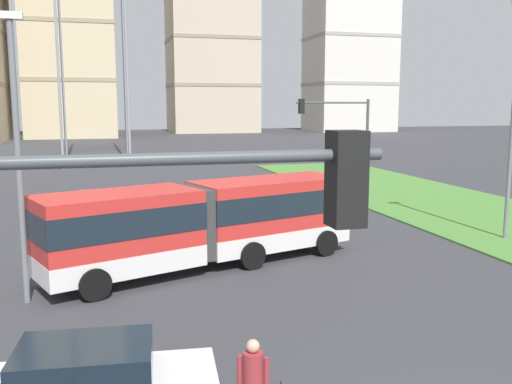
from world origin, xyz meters
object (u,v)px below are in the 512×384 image
at_px(apartment_tower_westcentre, 67,0).
at_px(apartment_tower_centre, 211,19).
at_px(traffic_light_near_left, 99,359).
at_px(apartment_tower_eastcentre, 350,16).
at_px(streetlight_left, 18,147).
at_px(articulated_bus, 205,222).
at_px(car_grey_wagon, 107,207).
at_px(pedestrian_crossing, 253,379).
at_px(traffic_light_far_right, 344,133).

distance_m(apartment_tower_westcentre, apartment_tower_centre, 30.62).
height_order(traffic_light_near_left, apartment_tower_centre, apartment_tower_centre).
bearing_deg(apartment_tower_westcentre, apartment_tower_eastcentre, 7.18).
xyz_separation_m(traffic_light_near_left, streetlight_left, (-2.20, 13.11, 0.74)).
xyz_separation_m(articulated_bus, car_grey_wagon, (-3.34, 9.10, -0.90)).
distance_m(pedestrian_crossing, traffic_light_near_left, 6.14).
distance_m(traffic_light_near_left, traffic_light_far_right, 28.29).
distance_m(traffic_light_far_right, streetlight_left, 19.49).
relative_size(traffic_light_near_left, apartment_tower_centre, 0.12).
bearing_deg(apartment_tower_eastcentre, apartment_tower_centre, 172.07).
bearing_deg(articulated_bus, traffic_light_near_left, -103.15).
relative_size(pedestrian_crossing, streetlight_left, 0.21).
bearing_deg(traffic_light_far_right, apartment_tower_eastcentre, 65.38).
relative_size(apartment_tower_westcentre, apartment_tower_centre, 1.02).
xyz_separation_m(articulated_bus, apartment_tower_westcentre, (-8.15, 91.02, 22.67)).
relative_size(pedestrian_crossing, traffic_light_near_left, 0.31).
distance_m(car_grey_wagon, streetlight_left, 12.29).
relative_size(apartment_tower_centre, apartment_tower_eastcentre, 0.95).
xyz_separation_m(car_grey_wagon, streetlight_left, (-2.46, -11.40, 3.86)).
xyz_separation_m(pedestrian_crossing, apartment_tower_centre, (21.28, 113.18, 22.79)).
bearing_deg(apartment_tower_centre, apartment_tower_eastcentre, -7.93).
bearing_deg(articulated_bus, apartment_tower_eastcentre, 62.92).
bearing_deg(apartment_tower_centre, traffic_light_near_left, -101.41).
height_order(car_grey_wagon, streetlight_left, streetlight_left).
bearing_deg(streetlight_left, articulated_bus, 21.63).
bearing_deg(pedestrian_crossing, apartment_tower_eastcentre, 64.75).
xyz_separation_m(car_grey_wagon, traffic_light_near_left, (-0.26, -24.51, 3.12)).
xyz_separation_m(pedestrian_crossing, traffic_light_far_right, (10.71, 20.19, 3.23)).
bearing_deg(traffic_light_near_left, traffic_light_far_right, 62.11).
bearing_deg(traffic_light_near_left, articulated_bus, 76.85).
distance_m(apartment_tower_westcentre, apartment_tower_eastcentre, 58.93).
distance_m(streetlight_left, apartment_tower_westcentre, 95.41).
bearing_deg(traffic_light_far_right, streetlight_left, -142.38).
relative_size(car_grey_wagon, traffic_light_near_left, 0.79).
xyz_separation_m(streetlight_left, apartment_tower_westcentre, (-2.35, 93.32, 19.71)).
bearing_deg(pedestrian_crossing, traffic_light_far_right, 62.06).
bearing_deg(car_grey_wagon, traffic_light_far_right, 2.16).
bearing_deg(pedestrian_crossing, car_grey_wagon, 96.55).
xyz_separation_m(articulated_bus, pedestrian_crossing, (-1.08, -10.60, -0.65)).
bearing_deg(car_grey_wagon, traffic_light_near_left, -90.61).
relative_size(traffic_light_near_left, streetlight_left, 0.67).
relative_size(car_grey_wagon, apartment_tower_centre, 0.09).
bearing_deg(traffic_light_far_right, pedestrian_crossing, -117.94).
bearing_deg(apartment_tower_eastcentre, car_grey_wagon, -121.00).
bearing_deg(traffic_light_near_left, apartment_tower_eastcentre, 64.65).
bearing_deg(apartment_tower_westcentre, traffic_light_far_right, -77.69).
distance_m(traffic_light_far_right, apartment_tower_eastcentre, 99.85).
distance_m(pedestrian_crossing, streetlight_left, 10.21).
distance_m(articulated_bus, car_grey_wagon, 9.74).
xyz_separation_m(articulated_bus, traffic_light_far_right, (9.63, 9.59, 2.58)).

